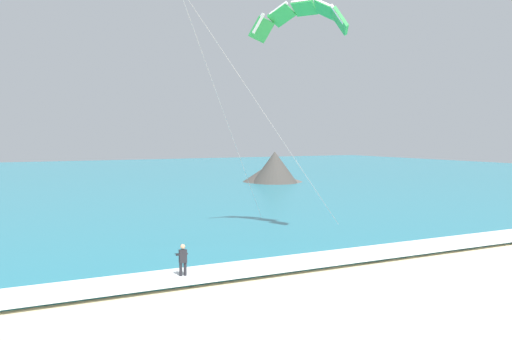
# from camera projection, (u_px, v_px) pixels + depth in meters

# --- Properties ---
(sea) EXTENTS (200.00, 120.00, 0.20)m
(sea) POSITION_uv_depth(u_px,v_px,m) (41.00, 182.00, 78.05)
(sea) COLOR teal
(sea) RESTS_ON ground
(surf_foam) EXTENTS (200.00, 3.03, 0.04)m
(surf_foam) POSITION_uv_depth(u_px,v_px,m) (207.00, 273.00, 26.03)
(surf_foam) COLOR white
(surf_foam) RESTS_ON sea
(surfboard) EXTENTS (0.57, 1.44, 0.09)m
(surfboard) POSITION_uv_depth(u_px,v_px,m) (183.00, 280.00, 25.49)
(surfboard) COLOR white
(surfboard) RESTS_ON ground
(kitesurfer) EXTENTS (0.55, 0.55, 1.69)m
(kitesurfer) POSITION_uv_depth(u_px,v_px,m) (183.00, 260.00, 25.45)
(kitesurfer) COLOR #232328
(kitesurfer) RESTS_ON ground
(kite_primary) EXTENTS (12.11, 8.59, 13.81)m
(kite_primary) POSITION_uv_depth(u_px,v_px,m) (301.00, 17.00, 34.98)
(kite_primary) COLOR green
(headland_right) EXTENTS (8.97, 9.17, 4.38)m
(headland_right) POSITION_uv_depth(u_px,v_px,m) (273.00, 172.00, 76.14)
(headland_right) COLOR #47423D
(headland_right) RESTS_ON ground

